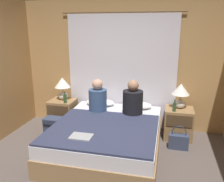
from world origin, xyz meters
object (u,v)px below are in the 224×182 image
lamp_left (63,85)px  beer_bottle_on_right_stand (174,107)px  handbag_on_floor (178,141)px  pillow_right (137,105)px  pillow_left (100,102)px  bed (108,137)px  person_left_in_bed (98,98)px  nightstand_left (63,113)px  person_right_in_bed (133,101)px  beer_bottle_on_left_stand (65,99)px  lamp_right (181,92)px  laptop_on_bed (81,137)px  backpack_on_floor (53,126)px  nightstand_right (178,123)px

lamp_left → beer_bottle_on_right_stand: 2.20m
handbag_on_floor → pillow_right: bearing=148.1°
lamp_left → pillow_left: (0.78, 0.00, -0.30)m
bed → person_left_in_bed: 0.75m
nightstand_left → handbag_on_floor: 2.32m
beer_bottle_on_right_stand → person_right_in_bed: bearing=-168.4°
pillow_left → handbag_on_floor: (1.50, -0.48, -0.42)m
beer_bottle_on_left_stand → beer_bottle_on_right_stand: (2.05, -0.00, -0.00)m
nightstand_left → lamp_right: lamp_right is taller
pillow_left → beer_bottle_on_right_stand: beer_bottle_on_right_stand is taller
beer_bottle_on_left_stand → beer_bottle_on_right_stand: 2.05m
lamp_right → nightstand_left: bearing=-178.5°
bed → lamp_right: (1.14, 0.82, 0.61)m
nightstand_left → laptop_on_bed: 1.70m
bed → person_right_in_bed: person_right_in_bed is taller
person_right_in_bed → handbag_on_floor: (0.80, -0.13, -0.61)m
beer_bottle_on_right_stand → laptop_on_bed: 1.78m
nightstand_left → beer_bottle_on_left_stand: bearing=-46.9°
nightstand_left → pillow_left: bearing=4.5°
lamp_left → beer_bottle_on_right_stand: size_ratio=2.14×
beer_bottle_on_left_stand → backpack_on_floor: beer_bottle_on_left_stand is taller
beer_bottle_on_left_stand → lamp_left: bearing=123.4°
person_right_in_bed → laptop_on_bed: size_ratio=2.06×
person_right_in_bed → nightstand_left: bearing=168.9°
bed → nightstand_left: bearing=146.3°
backpack_on_floor → person_left_in_bed: bearing=12.9°
lamp_left → pillow_right: size_ratio=0.79×
lamp_left → person_left_in_bed: (0.84, -0.35, -0.11)m
person_left_in_bed → backpack_on_floor: 0.99m
lamp_left → lamp_right: same height
nightstand_left → lamp_left: size_ratio=1.24×
backpack_on_floor → person_right_in_bed: bearing=7.3°
backpack_on_floor → pillow_left: bearing=35.4°
pillow_left → lamp_right: bearing=-0.1°
nightstand_left → beer_bottle_on_right_stand: 2.22m
lamp_right → backpack_on_floor: lamp_right is taller
bed → nightstand_right: (1.14, 0.76, 0.04)m
pillow_left → person_left_in_bed: (0.06, -0.35, 0.19)m
person_right_in_bed → beer_bottle_on_left_stand: (-1.34, 0.15, -0.10)m
beer_bottle_on_left_stand → bed: bearing=-31.5°
bed → lamp_right: 1.53m
nightstand_left → person_right_in_bed: 1.57m
nightstand_left → beer_bottle_on_right_stand: (2.18, -0.14, 0.36)m
bed → nightstand_left: nightstand_left is taller
bed → beer_bottle_on_left_stand: bearing=148.5°
bed → lamp_left: size_ratio=4.49×
lamp_right → laptop_on_bed: size_ratio=1.50×
nightstand_right → laptop_on_bed: bearing=-134.0°
lamp_right → lamp_left: bearing=180.0°
lamp_right → beer_bottle_on_right_stand: (-0.10, -0.20, -0.21)m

